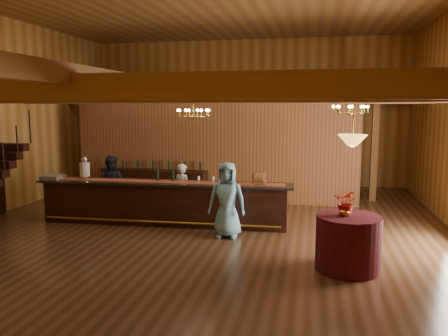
% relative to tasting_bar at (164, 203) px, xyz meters
% --- Properties ---
extents(floor, '(14.00, 14.00, 0.00)m').
position_rel_tasting_bar_xyz_m(floor, '(1.10, -0.54, -0.56)').
color(floor, '#3F2614').
rests_on(floor, ground).
extents(wall_back, '(12.00, 0.10, 5.50)m').
position_rel_tasting_bar_xyz_m(wall_back, '(1.10, 6.46, 2.19)').
color(wall_back, '#C58D48').
rests_on(wall_back, floor).
extents(beam_grid, '(11.90, 13.90, 0.39)m').
position_rel_tasting_bar_xyz_m(beam_grid, '(1.10, -0.03, 2.69)').
color(beam_grid, brown).
rests_on(beam_grid, wall_left).
extents(support_posts, '(9.20, 10.20, 3.20)m').
position_rel_tasting_bar_xyz_m(support_posts, '(1.10, -1.04, 1.04)').
color(support_posts, brown).
rests_on(support_posts, floor).
extents(partition_wall, '(9.00, 0.18, 3.10)m').
position_rel_tasting_bar_xyz_m(partition_wall, '(0.60, 2.96, 0.99)').
color(partition_wall, brown).
rests_on(partition_wall, floor).
extents(backroom_boxes, '(4.10, 0.60, 1.10)m').
position_rel_tasting_bar_xyz_m(backroom_boxes, '(0.80, 4.96, -0.03)').
color(backroom_boxes, black).
rests_on(backroom_boxes, floor).
extents(tasting_bar, '(6.59, 1.09, 1.11)m').
position_rel_tasting_bar_xyz_m(tasting_bar, '(0.00, 0.00, 0.00)').
color(tasting_bar, black).
rests_on(tasting_bar, floor).
extents(beverage_dispenser, '(0.26, 0.26, 0.60)m').
position_rel_tasting_bar_xyz_m(beverage_dispenser, '(-2.16, -0.03, 0.83)').
color(beverage_dispenser, silver).
rests_on(beverage_dispenser, tasting_bar).
extents(glass_rack_tray, '(0.50, 0.50, 0.10)m').
position_rel_tasting_bar_xyz_m(glass_rack_tray, '(-3.00, -0.17, 0.59)').
color(glass_rack_tray, gray).
rests_on(glass_rack_tray, tasting_bar).
extents(raffle_drum, '(0.34, 0.24, 0.30)m').
position_rel_tasting_bar_xyz_m(raffle_drum, '(2.44, 0.04, 0.71)').
color(raffle_drum, '#A56331').
rests_on(raffle_drum, tasting_bar).
extents(bar_bottle_0, '(0.07, 0.07, 0.30)m').
position_rel_tasting_bar_xyz_m(bar_bottle_0, '(-0.20, 0.12, 0.69)').
color(bar_bottle_0, black).
rests_on(bar_bottle_0, tasting_bar).
extents(bar_bottle_1, '(0.07, 0.07, 0.30)m').
position_rel_tasting_bar_xyz_m(bar_bottle_1, '(0.20, 0.13, 0.69)').
color(bar_bottle_1, black).
rests_on(bar_bottle_1, tasting_bar).
extents(backbar_shelf, '(3.55, 0.82, 0.99)m').
position_rel_tasting_bar_xyz_m(backbar_shelf, '(-1.29, 2.70, -0.06)').
color(backbar_shelf, black).
rests_on(backbar_shelf, floor).
extents(round_table, '(1.18, 1.18, 1.02)m').
position_rel_tasting_bar_xyz_m(round_table, '(4.38, -2.35, -0.05)').
color(round_table, '#521427').
rests_on(round_table, floor).
extents(chandelier_left, '(0.80, 0.80, 0.51)m').
position_rel_tasting_bar_xyz_m(chandelier_left, '(0.83, -0.10, 2.29)').
color(chandelier_left, gold).
rests_on(chandelier_left, beam_grid).
extents(chandelier_right, '(0.80, 0.80, 0.42)m').
position_rel_tasting_bar_xyz_m(chandelier_right, '(4.51, 0.08, 2.38)').
color(chandelier_right, gold).
rests_on(chandelier_right, beam_grid).
extents(pendant_lamp, '(0.52, 0.52, 0.90)m').
position_rel_tasting_bar_xyz_m(pendant_lamp, '(4.38, -2.35, 1.85)').
color(pendant_lamp, gold).
rests_on(pendant_lamp, beam_grid).
extents(bartender, '(0.63, 0.54, 1.46)m').
position_rel_tasting_bar_xyz_m(bartender, '(0.25, 0.82, 0.17)').
color(bartender, white).
rests_on(bartender, floor).
extents(staff_second, '(0.85, 0.69, 1.64)m').
position_rel_tasting_bar_xyz_m(staff_second, '(-1.81, 0.76, 0.27)').
color(staff_second, black).
rests_on(staff_second, floor).
extents(guest, '(0.86, 0.57, 1.74)m').
position_rel_tasting_bar_xyz_m(guest, '(1.80, -0.78, 0.32)').
color(guest, '#6CABC3').
rests_on(guest, floor).
extents(floor_plant, '(0.78, 0.71, 1.16)m').
position_rel_tasting_bar_xyz_m(floor_plant, '(4.58, 3.14, 0.02)').
color(floor_plant, '#2B6E21').
rests_on(floor_plant, floor).
extents(table_flowers, '(0.55, 0.52, 0.49)m').
position_rel_tasting_bar_xyz_m(table_flowers, '(4.33, -2.32, 0.71)').
color(table_flowers, '#A9150F').
rests_on(table_flowers, round_table).
extents(table_vase, '(0.19, 0.19, 0.30)m').
position_rel_tasting_bar_xyz_m(table_vase, '(4.29, -2.38, 0.61)').
color(table_vase, gold).
rests_on(table_vase, round_table).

